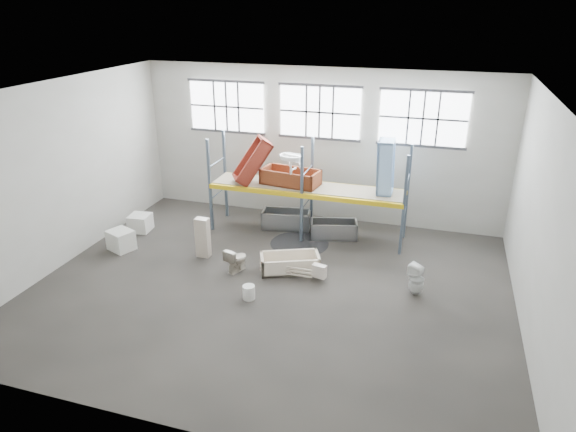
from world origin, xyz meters
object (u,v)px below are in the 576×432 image
at_px(toilet_white, 416,279).
at_px(steel_tub_right, 334,229).
at_px(bucket, 249,292).
at_px(cistern_tall, 203,237).
at_px(steel_tub_left, 286,219).
at_px(blue_tub_upright, 386,167).
at_px(bathtub_beige, 290,263).
at_px(toilet_beige, 236,259).
at_px(carton_near, 121,240).
at_px(rust_tub_flat, 291,177).

xyz_separation_m(toilet_white, steel_tub_right, (-2.71, 2.73, -0.15)).
height_order(toilet_white, bucket, toilet_white).
xyz_separation_m(cistern_tall, steel_tub_left, (1.69, 2.67, -0.31)).
distance_m(blue_tub_upright, bucket, 5.54).
distance_m(bathtub_beige, cistern_tall, 2.67).
relative_size(toilet_beige, steel_tub_left, 0.44).
relative_size(toilet_beige, carton_near, 0.99).
relative_size(cistern_tall, steel_tub_right, 0.82).
distance_m(rust_tub_flat, bucket, 4.53).
distance_m(toilet_beige, bucket, 1.52).
bearing_deg(toilet_beige, bucket, 143.90).
bearing_deg(toilet_white, blue_tub_upright, -133.86).
xyz_separation_m(toilet_beige, steel_tub_right, (2.08, 2.92, -0.08)).
bearing_deg(cistern_tall, blue_tub_upright, 28.47).
xyz_separation_m(rust_tub_flat, blue_tub_upright, (2.88, 0.09, 0.57)).
xyz_separation_m(toilet_white, carton_near, (-8.58, 0.02, -0.12)).
bearing_deg(bathtub_beige, steel_tub_left, 85.84).
distance_m(steel_tub_right, carton_near, 6.47).
bearing_deg(cistern_tall, toilet_beige, -22.45).
bearing_deg(carton_near, steel_tub_left, 35.27).
relative_size(steel_tub_right, rust_tub_flat, 0.81).
height_order(toilet_white, rust_tub_flat, rust_tub_flat).
relative_size(bathtub_beige, cistern_tall, 1.35).
distance_m(toilet_beige, blue_tub_upright, 5.09).
height_order(bathtub_beige, carton_near, carton_near).
bearing_deg(cistern_tall, rust_tub_flat, 52.71).
bearing_deg(toilet_beige, bathtub_beige, -143.29).
bearing_deg(steel_tub_right, rust_tub_flat, 178.31).
bearing_deg(toilet_white, bathtub_beige, -71.54).
relative_size(steel_tub_left, blue_tub_upright, 0.97).
xyz_separation_m(steel_tub_right, blue_tub_upright, (1.44, 0.13, 2.13)).
relative_size(bathtub_beige, steel_tub_left, 1.03).
distance_m(steel_tub_left, rust_tub_flat, 1.57).
relative_size(toilet_white, blue_tub_upright, 0.52).
xyz_separation_m(steel_tub_left, carton_near, (-4.23, -2.99, 0.01)).
bearing_deg(bathtub_beige, steel_tub_right, 51.56).
height_order(rust_tub_flat, bucket, rust_tub_flat).
bearing_deg(toilet_beige, steel_tub_right, -105.43).
xyz_separation_m(steel_tub_left, rust_tub_flat, (0.21, -0.24, 1.53)).
xyz_separation_m(steel_tub_left, steel_tub_right, (1.64, -0.28, -0.02)).
bearing_deg(toilet_beige, toilet_white, -157.61).
bearing_deg(toilet_beige, steel_tub_left, -77.76).
height_order(steel_tub_right, rust_tub_flat, rust_tub_flat).
bearing_deg(bathtub_beige, rust_tub_flat, 83.23).
bearing_deg(steel_tub_left, rust_tub_flat, -48.78).
bearing_deg(toilet_white, steel_tub_left, -102.42).
bearing_deg(blue_tub_upright, toilet_beige, -139.14).
height_order(cistern_tall, steel_tub_right, cistern_tall).
relative_size(toilet_beige, rust_tub_flat, 0.39).
relative_size(cistern_tall, rust_tub_flat, 0.66).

